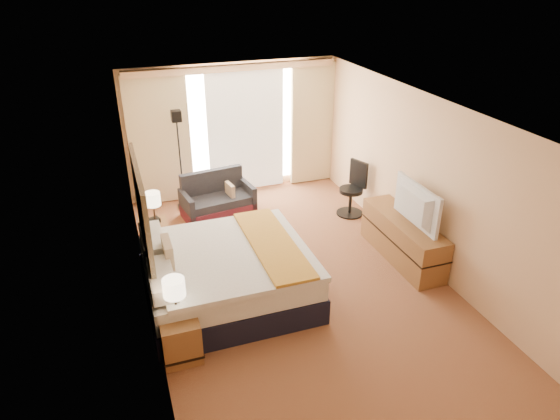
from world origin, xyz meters
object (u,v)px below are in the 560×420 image
object	(u,v)px
nightstand_right	(155,238)
floor_lamp	(178,141)
nightstand_left	(180,337)
loveseat	(217,201)
bed	(227,275)
desk_chair	(353,191)
media_dresser	(403,239)
lamp_right	(153,200)
lamp_left	(174,288)
television	(410,205)

from	to	relation	value
nightstand_right	floor_lamp	distance (m)	2.02
nightstand_left	loveseat	size ratio (longest dim) A/B	0.40
bed	loveseat	xyz separation A→B (m)	(0.46, 2.61, -0.13)
nightstand_right	bed	bearing A→B (deg)	-62.77
bed	desk_chair	world-z (taller)	bed
floor_lamp	media_dresser	bearing A→B (deg)	-45.20
nightstand_right	desk_chair	world-z (taller)	desk_chair
lamp_right	media_dresser	bearing A→B (deg)	-21.87
nightstand_left	floor_lamp	size ratio (longest dim) A/B	0.29
bed	desk_chair	bearing A→B (deg)	32.37
bed	loveseat	bearing A→B (deg)	80.01
desk_chair	lamp_left	world-z (taller)	lamp_left
nightstand_right	loveseat	xyz separation A→B (m)	(1.27, 1.04, -0.01)
bed	lamp_right	distance (m)	1.85
media_dresser	desk_chair	distance (m)	1.70
television	bed	bearing A→B (deg)	89.80
lamp_left	television	bearing A→B (deg)	13.53
media_dresser	television	size ratio (longest dim) A/B	1.60
loveseat	floor_lamp	distance (m)	1.32
nightstand_right	media_dresser	xyz separation A→B (m)	(3.70, -1.45, 0.07)
television	nightstand_left	bearing A→B (deg)	104.27
nightstand_left	bed	xyz separation A→B (m)	(0.81, 0.93, 0.12)
floor_lamp	loveseat	bearing A→B (deg)	-43.08
nightstand_left	television	bearing A→B (deg)	13.78
media_dresser	lamp_left	size ratio (longest dim) A/B	3.30
floor_lamp	television	xyz separation A→B (m)	(2.93, -3.16, -0.33)
television	nightstand_right	bearing A→B (deg)	66.76
bed	floor_lamp	world-z (taller)	floor_lamp
loveseat	lamp_right	world-z (taller)	lamp_right
media_dresser	floor_lamp	distance (m)	4.35
nightstand_right	loveseat	size ratio (longest dim) A/B	0.40
media_dresser	lamp_right	size ratio (longest dim) A/B	3.44
media_dresser	bed	distance (m)	2.89
desk_chair	bed	bearing A→B (deg)	-169.01
nightstand_right	floor_lamp	xyz separation A→B (m)	(0.72, 1.55, 1.08)
nightstand_left	media_dresser	xyz separation A→B (m)	(3.70, 1.05, 0.07)
desk_chair	nightstand_right	bearing A→B (deg)	162.43
nightstand_right	desk_chair	size ratio (longest dim) A/B	0.54
loveseat	desk_chair	world-z (taller)	desk_chair
media_dresser	desk_chair	bearing A→B (deg)	90.98
nightstand_right	lamp_left	distance (m)	2.58
nightstand_right	lamp_left	size ratio (longest dim) A/B	1.01
loveseat	lamp_left	distance (m)	3.81
bed	loveseat	distance (m)	2.65
lamp_left	lamp_right	world-z (taller)	lamp_left
media_dresser	television	world-z (taller)	television
nightstand_right	lamp_right	bearing A→B (deg)	28.55
lamp_left	lamp_right	size ratio (longest dim) A/B	1.04
lamp_left	nightstand_left	bearing A→B (deg)	-75.00
television	desk_chair	bearing A→B (deg)	-0.16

